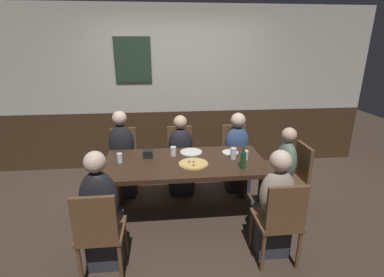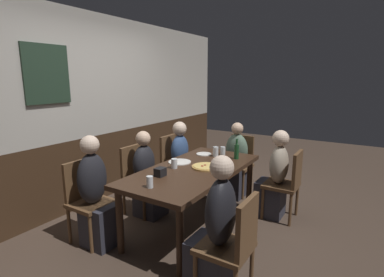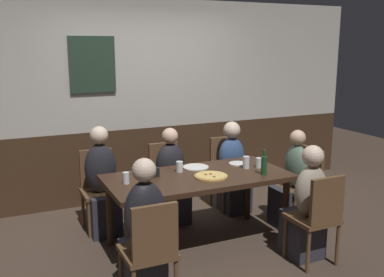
# 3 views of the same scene
# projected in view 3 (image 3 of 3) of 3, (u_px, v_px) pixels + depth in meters

# --- Properties ---
(ground_plane) EXTENTS (12.00, 12.00, 0.00)m
(ground_plane) POSITION_uv_depth(u_px,v_px,m) (198.00, 244.00, 4.57)
(ground_plane) COLOR #423328
(wall_back) EXTENTS (6.40, 0.13, 2.60)m
(wall_back) POSITION_uv_depth(u_px,v_px,m) (143.00, 101.00, 5.77)
(wall_back) COLOR #3D2819
(wall_back) RESTS_ON ground_plane
(dining_table) EXTENTS (1.84, 0.89, 0.74)m
(dining_table) POSITION_uv_depth(u_px,v_px,m) (198.00, 183.00, 4.44)
(dining_table) COLOR #382316
(dining_table) RESTS_ON ground_plane
(chair_left_near) EXTENTS (0.40, 0.40, 0.88)m
(chair_left_near) POSITION_uv_depth(u_px,v_px,m) (151.00, 248.00, 3.37)
(chair_left_near) COLOR brown
(chair_left_near) RESTS_ON ground_plane
(chair_right_far) EXTENTS (0.40, 0.40, 0.88)m
(chair_right_far) POSITION_uv_depth(u_px,v_px,m) (226.00, 168.00, 5.57)
(chair_right_far) COLOR brown
(chair_right_far) RESTS_ON ground_plane
(chair_left_far) EXTENTS (0.40, 0.40, 0.88)m
(chair_left_far) POSITION_uv_depth(u_px,v_px,m) (99.00, 185.00, 4.90)
(chair_left_far) COLOR brown
(chair_left_far) RESTS_ON ground_plane
(chair_mid_far) EXTENTS (0.40, 0.40, 0.88)m
(chair_mid_far) POSITION_uv_depth(u_px,v_px,m) (167.00, 176.00, 5.23)
(chair_mid_far) COLOR brown
(chair_mid_far) RESTS_ON ground_plane
(chair_right_near) EXTENTS (0.40, 0.40, 0.88)m
(chair_right_near) POSITION_uv_depth(u_px,v_px,m) (318.00, 215.00, 4.04)
(chair_right_near) COLOR brown
(chair_right_near) RESTS_ON ground_plane
(chair_head_east) EXTENTS (0.40, 0.40, 0.88)m
(chair_head_east) POSITION_uv_depth(u_px,v_px,m) (304.00, 182.00, 5.02)
(chair_head_east) COLOR brown
(chair_head_east) RESTS_ON ground_plane
(person_left_near) EXTENTS (0.34, 0.37, 1.18)m
(person_left_near) POSITION_uv_depth(u_px,v_px,m) (144.00, 240.00, 3.52)
(person_left_near) COLOR #2D2D38
(person_left_near) RESTS_ON ground_plane
(person_right_far) EXTENTS (0.34, 0.37, 1.11)m
(person_right_far) POSITION_uv_depth(u_px,v_px,m) (233.00, 173.00, 5.43)
(person_right_far) COLOR #2D2D38
(person_right_far) RESTS_ON ground_plane
(person_left_far) EXTENTS (0.34, 0.37, 1.18)m
(person_left_far) POSITION_uv_depth(u_px,v_px,m) (102.00, 189.00, 4.76)
(person_left_far) COLOR #2D2D38
(person_left_far) RESTS_ON ground_plane
(person_mid_far) EXTENTS (0.34, 0.37, 1.10)m
(person_mid_far) POSITION_uv_depth(u_px,v_px,m) (172.00, 183.00, 5.10)
(person_mid_far) COLOR #2D2D38
(person_mid_far) RESTS_ON ground_plane
(person_right_near) EXTENTS (0.34, 0.37, 1.12)m
(person_right_near) POSITION_uv_depth(u_px,v_px,m) (306.00, 211.00, 4.19)
(person_right_near) COLOR #2D2D38
(person_right_near) RESTS_ON ground_plane
(person_head_east) EXTENTS (0.37, 0.34, 1.10)m
(person_head_east) POSITION_uv_depth(u_px,v_px,m) (292.00, 186.00, 4.96)
(person_head_east) COLOR #2D2D38
(person_head_east) RESTS_ON ground_plane
(pizza) EXTENTS (0.33, 0.33, 0.03)m
(pizza) POSITION_uv_depth(u_px,v_px,m) (211.00, 176.00, 4.36)
(pizza) COLOR tan
(pizza) RESTS_ON dining_table
(pint_glass_pale) EXTENTS (0.07, 0.07, 0.13)m
(pint_glass_pale) POSITION_uv_depth(u_px,v_px,m) (246.00, 163.00, 4.66)
(pint_glass_pale) COLOR silver
(pint_glass_pale) RESTS_ON dining_table
(highball_clear) EXTENTS (0.07, 0.07, 0.11)m
(highball_clear) POSITION_uv_depth(u_px,v_px,m) (259.00, 163.00, 4.68)
(highball_clear) COLOR silver
(highball_clear) RESTS_ON dining_table
(pint_glass_stout) EXTENTS (0.07, 0.07, 0.11)m
(pint_glass_stout) POSITION_uv_depth(u_px,v_px,m) (179.00, 167.00, 4.52)
(pint_glass_stout) COLOR silver
(pint_glass_stout) RESTS_ON dining_table
(tumbler_short) EXTENTS (0.06, 0.06, 0.11)m
(tumbler_short) POSITION_uv_depth(u_px,v_px,m) (126.00, 179.00, 4.14)
(tumbler_short) COLOR silver
(tumbler_short) RESTS_ON dining_table
(beer_bottle_green) EXTENTS (0.06, 0.06, 0.26)m
(beer_bottle_green) POSITION_uv_depth(u_px,v_px,m) (264.00, 165.00, 4.42)
(beer_bottle_green) COLOR #194723
(beer_bottle_green) RESTS_ON dining_table
(plate_white_large) EXTENTS (0.27, 0.27, 0.01)m
(plate_white_large) POSITION_uv_depth(u_px,v_px,m) (196.00, 167.00, 4.69)
(plate_white_large) COLOR white
(plate_white_large) RESTS_ON dining_table
(plate_white_small) EXTENTS (0.20, 0.20, 0.01)m
(plate_white_small) POSITION_uv_depth(u_px,v_px,m) (238.00, 164.00, 4.83)
(plate_white_small) COLOR white
(plate_white_small) RESTS_ON dining_table
(condiment_caddy) EXTENTS (0.11, 0.09, 0.09)m
(condiment_caddy) POSITION_uv_depth(u_px,v_px,m) (153.00, 172.00, 4.37)
(condiment_caddy) COLOR black
(condiment_caddy) RESTS_ON dining_table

